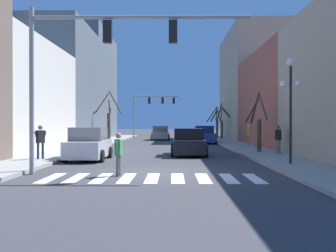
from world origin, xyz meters
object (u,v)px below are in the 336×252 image
(pedestrian_crossing_street, at_px, (118,150))
(car_parked_right_mid, at_px, (89,145))
(traffic_signal_far, at_px, (150,105))
(car_parked_right_near, at_px, (161,133))
(pedestrian_on_left_sidewalk, at_px, (40,139))
(street_tree_left_mid, at_px, (222,121))
(car_parked_left_far, at_px, (204,135))
(pedestrian_on_right_sidewalk, at_px, (278,137))
(street_tree_left_near, at_px, (216,123))
(traffic_signal_near, at_px, (97,51))
(street_tree_right_far, at_px, (109,119))
(street_tree_right_mid, at_px, (258,125))
(car_at_intersection, at_px, (188,143))
(street_lamp_right_corner, at_px, (291,89))
(pedestrian_waiting_at_curb, at_px, (249,133))

(pedestrian_crossing_street, bearing_deg, car_parked_right_mid, -152.30)
(traffic_signal_far, bearing_deg, car_parked_right_mid, -92.40)
(car_parked_right_near, distance_m, pedestrian_on_left_sidewalk, 27.09)
(car_parked_right_near, xyz_separation_m, street_tree_left_mid, (7.34, 0.67, 1.45))
(car_parked_left_far, height_order, street_tree_left_mid, street_tree_left_mid)
(pedestrian_on_right_sidewalk, relative_size, street_tree_left_near, 0.43)
(traffic_signal_near, distance_m, pedestrian_on_left_sidewalk, 7.09)
(street_tree_right_far, relative_size, street_tree_left_near, 1.35)
(street_tree_right_mid, bearing_deg, street_tree_right_far, 127.50)
(traffic_signal_near, xyz_separation_m, street_tree_left_near, (8.22, 33.77, -2.69))
(car_parked_left_far, bearing_deg, street_tree_left_near, -12.43)
(pedestrian_crossing_street, bearing_deg, traffic_signal_near, -108.63)
(car_parked_right_mid, relative_size, pedestrian_crossing_street, 2.57)
(pedestrian_on_right_sidewalk, bearing_deg, car_at_intersection, -53.24)
(car_parked_left_far, distance_m, car_at_intersection, 14.16)
(street_tree_left_mid, bearing_deg, street_tree_right_far, -154.89)
(pedestrian_on_left_sidewalk, xyz_separation_m, street_tree_left_near, (12.02, 28.95, 0.84))
(street_lamp_right_corner, bearing_deg, street_tree_left_mid, 88.81)
(car_parked_left_far, distance_m, street_tree_left_mid, 9.57)
(street_tree_left_mid, bearing_deg, car_parked_left_far, -107.66)
(traffic_signal_near, height_order, traffic_signal_far, traffic_signal_near)
(car_parked_right_near, bearing_deg, street_tree_left_mid, 95.18)
(traffic_signal_near, height_order, car_parked_left_far, traffic_signal_near)
(car_parked_right_mid, distance_m, street_tree_right_far, 20.52)
(car_parked_right_near, bearing_deg, street_tree_right_mid, 18.21)
(car_at_intersection, bearing_deg, street_lamp_right_corner, -145.89)
(traffic_signal_near, distance_m, street_tree_left_near, 34.86)
(street_tree_right_far, bearing_deg, street_tree_left_mid, 25.11)
(traffic_signal_near, relative_size, street_tree_left_mid, 1.99)
(traffic_signal_near, height_order, pedestrian_crossing_street, traffic_signal_near)
(traffic_signal_near, bearing_deg, car_at_intersection, 67.12)
(pedestrian_on_right_sidewalk, bearing_deg, traffic_signal_far, -119.57)
(car_at_intersection, distance_m, car_parked_right_near, 22.50)
(car_parked_left_far, xyz_separation_m, street_tree_left_mid, (2.87, 9.02, 1.42))
(traffic_signal_far, distance_m, car_at_intersection, 30.00)
(traffic_signal_near, height_order, car_at_intersection, traffic_signal_near)
(traffic_signal_near, bearing_deg, car_parked_right_mid, 105.20)
(car_at_intersection, xyz_separation_m, pedestrian_on_left_sidewalk, (-7.62, -4.22, 0.40))
(car_parked_right_mid, xyz_separation_m, pedestrian_on_left_sidewalk, (-2.21, -1.03, 0.36))
(traffic_signal_far, height_order, pedestrian_crossing_street, traffic_signal_far)
(traffic_signal_far, bearing_deg, pedestrian_on_right_sidewalk, -72.78)
(traffic_signal_near, height_order, street_tree_left_near, traffic_signal_near)
(pedestrian_waiting_at_curb, bearing_deg, street_lamp_right_corner, -173.49)
(car_at_intersection, distance_m, street_tree_left_near, 25.15)
(street_lamp_right_corner, height_order, pedestrian_crossing_street, street_lamp_right_corner)
(pedestrian_on_left_sidewalk, height_order, pedestrian_crossing_street, pedestrian_on_left_sidewalk)
(traffic_signal_near, height_order, car_parked_right_near, traffic_signal_near)
(car_parked_left_far, bearing_deg, traffic_signal_far, 21.43)
(street_lamp_right_corner, distance_m, pedestrian_on_right_sidewalk, 6.28)
(car_parked_right_mid, relative_size, street_tree_left_near, 1.06)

